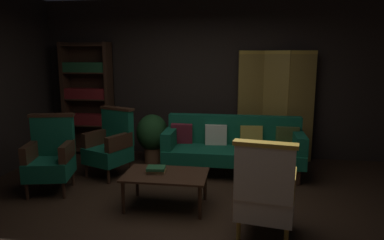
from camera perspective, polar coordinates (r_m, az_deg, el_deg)
name	(u,v)px	position (r m, az deg, el deg)	size (l,w,h in m)	color
ground_plane	(182,210)	(4.36, -1.61, -14.33)	(10.00, 10.00, 0.00)	black
back_wall	(206,79)	(6.40, 2.21, 6.69)	(7.20, 0.10, 2.80)	black
folding_screen	(275,105)	(6.18, 13.36, 2.40)	(1.29, 0.25, 1.90)	olive
bookshelf	(88,97)	(6.77, -16.51, 3.60)	(0.90, 0.32, 2.05)	#382114
velvet_couch	(233,144)	(5.53, 6.68, -3.94)	(2.12, 0.78, 0.88)	#382114
coffee_table	(166,177)	(4.32, -4.27, -9.27)	(1.00, 0.64, 0.42)	#382114
armchair_gilt_accent	(265,192)	(3.66, 11.80, -11.31)	(0.67, 0.66, 1.04)	#B78E33
armchair_wing_left	(111,144)	(5.51, -13.07, -3.84)	(0.76, 0.76, 1.04)	#382114
armchair_wing_right	(51,156)	(5.13, -21.96, -5.41)	(0.69, 0.69, 1.04)	#382114
potted_plant	(152,135)	(6.04, -6.46, -2.42)	(0.54, 0.54, 0.84)	brown
book_tan_leather	(156,171)	(4.35, -5.85, -8.24)	(0.22, 0.15, 0.04)	#9E7A47
book_green_cloth	(156,168)	(4.34, -5.86, -7.79)	(0.22, 0.19, 0.03)	#1E4C28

